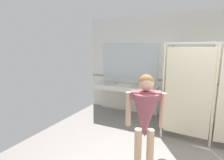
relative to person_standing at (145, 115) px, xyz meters
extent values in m
cube|color=silver|center=(0.99, 2.76, 0.43)|extent=(7.18, 0.12, 2.88)
cube|color=#9E937F|center=(0.99, 2.70, 0.04)|extent=(7.18, 0.01, 0.06)
cube|color=silver|center=(-1.28, 2.38, -0.21)|extent=(1.87, 0.59, 0.14)
cube|color=silver|center=(-1.28, 2.64, -0.64)|extent=(1.87, 0.08, 0.73)
cube|color=beige|center=(-1.75, 2.35, -0.19)|extent=(0.42, 0.33, 0.11)
cylinder|color=silver|center=(-1.75, 2.59, -0.09)|extent=(0.04, 0.04, 0.11)
cylinder|color=silver|center=(-1.75, 2.54, -0.04)|extent=(0.03, 0.11, 0.03)
sphere|color=silver|center=(-1.68, 2.60, -0.11)|extent=(0.04, 0.04, 0.04)
cube|color=beige|center=(-0.81, 2.35, -0.19)|extent=(0.42, 0.33, 0.11)
cylinder|color=silver|center=(-0.81, 2.59, -0.09)|extent=(0.04, 0.04, 0.11)
cylinder|color=silver|center=(-0.81, 2.54, -0.04)|extent=(0.03, 0.11, 0.03)
sphere|color=silver|center=(-0.74, 2.60, -0.11)|extent=(0.04, 0.04, 0.04)
cube|color=silver|center=(-1.28, 2.69, 0.54)|extent=(1.77, 0.02, 1.06)
cube|color=beige|center=(0.00, 2.02, 0.07)|extent=(0.03, 1.33, 1.91)
cylinder|color=silver|center=(0.00, 1.41, -0.95)|extent=(0.05, 0.05, 0.12)
cube|color=beige|center=(0.96, 2.02, 0.07)|extent=(0.03, 1.33, 1.91)
cylinder|color=silver|center=(0.96, 1.41, -0.95)|extent=(0.05, 0.05, 0.12)
cube|color=beige|center=(0.48, 1.38, 0.07)|extent=(0.88, 0.08, 1.81)
cylinder|color=#DBAD89|center=(0.08, 0.03, -0.61)|extent=(0.11, 0.11, 0.78)
cylinder|color=#DBAD89|center=(-0.08, -0.03, -0.61)|extent=(0.11, 0.11, 0.78)
cone|color=#994C56|center=(0.00, 0.00, 0.00)|extent=(0.51, 0.51, 0.68)
cube|color=#994C56|center=(0.00, 0.00, 0.30)|extent=(0.45, 0.29, 0.10)
cylinder|color=#DBAD89|center=(0.23, 0.08, 0.08)|extent=(0.08, 0.08, 0.50)
cylinder|color=#DBAD89|center=(-0.23, -0.08, 0.08)|extent=(0.08, 0.08, 0.50)
sphere|color=#DBAD89|center=(0.00, 0.00, 0.47)|extent=(0.21, 0.21, 0.21)
sphere|color=olive|center=(0.00, 0.01, 0.49)|extent=(0.22, 0.22, 0.22)
cylinder|color=white|center=(-0.82, 2.56, -0.05)|extent=(0.07, 0.07, 0.18)
cylinder|color=black|center=(-0.82, 2.56, 0.05)|extent=(0.03, 0.03, 0.04)
cylinder|color=beige|center=(-1.68, 2.35, -0.10)|extent=(0.07, 0.07, 0.09)
camera|label=1|loc=(0.64, -2.38, 0.96)|focal=28.30mm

